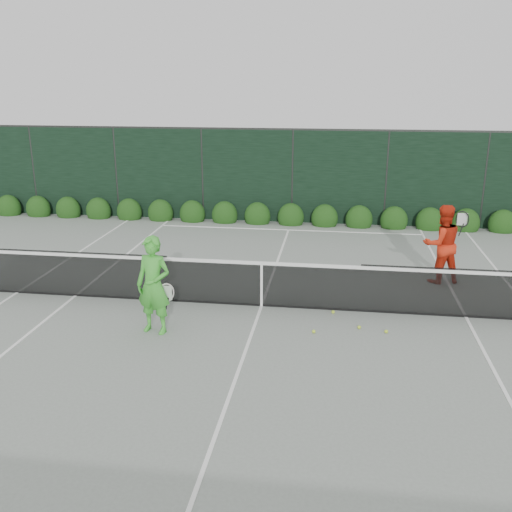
# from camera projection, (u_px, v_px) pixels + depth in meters

# --- Properties ---
(ground) EXTENTS (80.00, 80.00, 0.00)m
(ground) POSITION_uv_depth(u_px,v_px,m) (262.00, 306.00, 11.91)
(ground) COLOR gray
(ground) RESTS_ON ground
(tennis_net) EXTENTS (12.90, 0.10, 1.07)m
(tennis_net) POSITION_uv_depth(u_px,v_px,m) (260.00, 282.00, 11.76)
(tennis_net) COLOR black
(tennis_net) RESTS_ON ground
(player_woman) EXTENTS (0.75, 0.58, 1.85)m
(player_woman) POSITION_uv_depth(u_px,v_px,m) (154.00, 285.00, 10.45)
(player_woman) COLOR green
(player_woman) RESTS_ON ground
(player_man) EXTENTS (1.05, 0.92, 1.84)m
(player_man) POSITION_uv_depth(u_px,v_px,m) (442.00, 244.00, 13.10)
(player_man) COLOR red
(player_man) RESTS_ON ground
(court_lines) EXTENTS (11.03, 23.83, 0.01)m
(court_lines) POSITION_uv_depth(u_px,v_px,m) (262.00, 306.00, 11.91)
(court_lines) COLOR white
(court_lines) RESTS_ON ground
(windscreen_fence) EXTENTS (32.00, 21.07, 3.06)m
(windscreen_fence) POSITION_uv_depth(u_px,v_px,m) (239.00, 281.00, 8.90)
(windscreen_fence) COLOR black
(windscreen_fence) RESTS_ON ground
(hedge_row) EXTENTS (31.66, 0.65, 0.94)m
(hedge_row) POSITION_uv_depth(u_px,v_px,m) (291.00, 217.00, 18.61)
(hedge_row) COLOR #15360E
(hedge_row) RESTS_ON ground
(tennis_balls) EXTENTS (1.41, 1.06, 0.07)m
(tennis_balls) POSITION_uv_depth(u_px,v_px,m) (348.00, 325.00, 10.90)
(tennis_balls) COLOR #BBDA30
(tennis_balls) RESTS_ON ground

